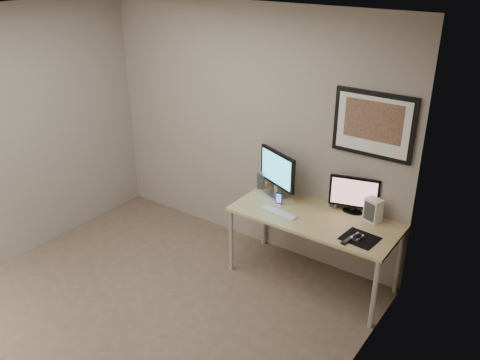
{
  "coord_description": "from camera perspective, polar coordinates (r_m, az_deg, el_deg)",
  "views": [
    {
      "loc": [
        2.86,
        -2.51,
        3.07
      ],
      "look_at": [
        0.31,
        1.1,
        1.02
      ],
      "focal_mm": 38.0,
      "sensor_mm": 36.0,
      "label": 1
    }
  ],
  "objects": [
    {
      "name": "mousepad",
      "position": [
        4.61,
        13.32,
        -6.41
      ],
      "size": [
        0.33,
        0.3,
        0.0
      ],
      "primitive_type": "cube",
      "rotation": [
        0.0,
        0.0,
        -0.09
      ],
      "color": "black",
      "rests_on": "desk"
    },
    {
      "name": "remote",
      "position": [
        4.54,
        11.98,
        -6.63
      ],
      "size": [
        0.06,
        0.16,
        0.02
      ],
      "primitive_type": "cube",
      "rotation": [
        0.0,
        0.0,
        -0.15
      ],
      "color": "black",
      "rests_on": "desk"
    },
    {
      "name": "desk",
      "position": [
        4.92,
        8.33,
        -4.75
      ],
      "size": [
        1.6,
        0.7,
        0.73
      ],
      "color": "olive",
      "rests_on": "floor"
    },
    {
      "name": "mouse",
      "position": [
        4.59,
        13.03,
        -6.16
      ],
      "size": [
        0.09,
        0.13,
        0.04
      ],
      "primitive_type": "ellipsoid",
      "rotation": [
        0.0,
        0.0,
        -0.18
      ],
      "color": "black",
      "rests_on": "mousepad"
    },
    {
      "name": "phone_dock",
      "position": [
        5.02,
        4.38,
        -2.12
      ],
      "size": [
        0.08,
        0.08,
        0.14
      ],
      "primitive_type": "cube",
      "rotation": [
        0.0,
        0.0,
        0.22
      ],
      "color": "black",
      "rests_on": "desk"
    },
    {
      "name": "framed_art",
      "position": [
        4.69,
        14.75,
        6.01
      ],
      "size": [
        0.75,
        0.04,
        0.6
      ],
      "color": "black",
      "rests_on": "room"
    },
    {
      "name": "speaker_left",
      "position": [
        5.33,
        2.36,
        -0.02
      ],
      "size": [
        0.1,
        0.1,
        0.2
      ],
      "primitive_type": "cylinder",
      "rotation": [
        0.0,
        0.0,
        0.33
      ],
      "color": "#BBBBC0",
      "rests_on": "desk"
    },
    {
      "name": "speaker_right",
      "position": [
        5.04,
        10.55,
        -2.06
      ],
      "size": [
        0.08,
        0.08,
        0.19
      ],
      "primitive_type": "cylinder",
      "rotation": [
        0.0,
        0.0,
        -0.1
      ],
      "color": "#BBBBC0",
      "rests_on": "desk"
    },
    {
      "name": "room",
      "position": [
        4.36,
        -8.31,
        5.47
      ],
      "size": [
        3.6,
        3.6,
        3.6
      ],
      "color": "white",
      "rests_on": "ground"
    },
    {
      "name": "floor",
      "position": [
        4.89,
        -10.79,
        -14.58
      ],
      "size": [
        3.6,
        3.6,
        0.0
      ],
      "primitive_type": "plane",
      "color": "brown",
      "rests_on": "ground"
    },
    {
      "name": "fan_unit",
      "position": [
        4.87,
        14.73,
        -3.29
      ],
      "size": [
        0.17,
        0.15,
        0.23
      ],
      "primitive_type": "cube",
      "rotation": [
        0.0,
        0.0,
        -0.33
      ],
      "color": "silver",
      "rests_on": "desk"
    },
    {
      "name": "keyboard",
      "position": [
        4.9,
        4.42,
        -3.67
      ],
      "size": [
        0.4,
        0.15,
        0.01
      ],
      "primitive_type": "cube",
      "rotation": [
        0.0,
        0.0,
        -0.11
      ],
      "color": "silver",
      "rests_on": "desk"
    },
    {
      "name": "monitor_large",
      "position": [
        5.11,
        4.22,
        0.89
      ],
      "size": [
        0.51,
        0.26,
        0.49
      ],
      "rotation": [
        0.0,
        0.0,
        -0.4
      ],
      "color": "#BBBBC0",
      "rests_on": "desk"
    },
    {
      "name": "monitor_tv",
      "position": [
        4.94,
        12.67,
        -1.54
      ],
      "size": [
        0.46,
        0.16,
        0.37
      ],
      "rotation": [
        0.0,
        0.0,
        0.26
      ],
      "color": "black",
      "rests_on": "desk"
    }
  ]
}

